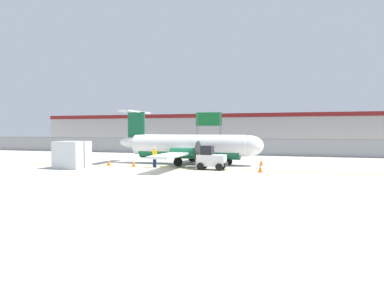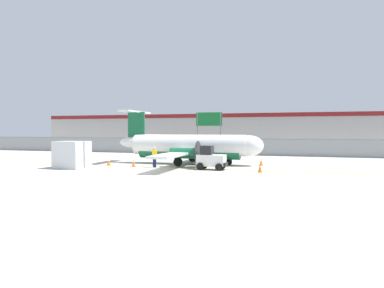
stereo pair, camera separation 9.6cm
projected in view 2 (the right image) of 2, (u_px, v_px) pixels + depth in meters
ground_plane at (162, 167)px, 28.39m from camera, size 140.00×140.00×0.01m
perimeter_fence at (209, 146)px, 43.62m from camera, size 98.00×0.10×2.10m
parking_lot_strip at (227, 149)px, 54.65m from camera, size 98.00×17.00×0.12m
background_building at (244, 129)px, 72.18m from camera, size 91.00×8.10×6.50m
commuter_airplane at (191, 147)px, 31.21m from camera, size 13.76×16.01×4.92m
baggage_tug at (211, 159)px, 26.90m from camera, size 2.34×1.41×1.88m
ground_crew_worker at (155, 156)px, 28.43m from camera, size 0.53×0.45×1.70m
cargo_container at (72, 155)px, 27.87m from camera, size 2.53×2.15×2.20m
traffic_cone_near_left at (260, 168)px, 25.16m from camera, size 0.36×0.36×0.64m
traffic_cone_near_right at (109, 162)px, 30.17m from camera, size 0.36×0.36×0.64m
traffic_cone_far_left at (261, 162)px, 30.03m from camera, size 0.36×0.36×0.64m
traffic_cone_far_right at (134, 163)px, 28.95m from camera, size 0.36×0.36×0.64m
parked_car_0 at (149, 143)px, 59.14m from camera, size 4.38×2.42×1.58m
parked_car_1 at (173, 142)px, 64.00m from camera, size 4.27×2.14×1.58m
parked_car_2 at (186, 143)px, 57.96m from camera, size 4.32×2.25×1.58m
parked_car_3 at (214, 144)px, 54.49m from camera, size 4.36×2.35×1.58m
parked_car_4 at (237, 144)px, 54.09m from camera, size 4.25×2.11×1.58m
parked_car_5 at (271, 146)px, 47.00m from camera, size 4.32×2.26×1.58m
parked_car_6 at (290, 146)px, 47.98m from camera, size 4.33×2.28×1.58m
parked_car_7 at (329, 144)px, 53.86m from camera, size 4.30×2.20×1.58m
highway_sign at (209, 122)px, 45.99m from camera, size 3.60×0.14×5.50m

